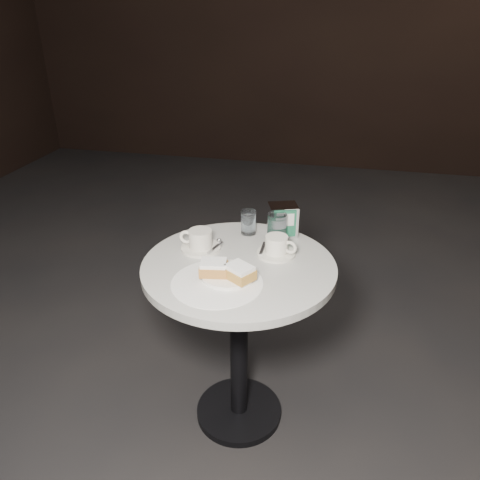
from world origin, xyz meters
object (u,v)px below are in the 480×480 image
object	(u,v)px
cafe_table	(239,309)
coffee_cup_left	(200,241)
beignet_plate	(227,272)
napkin_dispenser	(283,220)
water_glass_left	(248,222)
water_glass_right	(277,229)
coffee_cup_right	(277,247)

from	to	relation	value
cafe_table	coffee_cup_left	distance (m)	0.30
beignet_plate	napkin_dispenser	bearing A→B (deg)	69.75
water_glass_left	water_glass_right	bearing A→B (deg)	-24.98
water_glass_left	water_glass_right	xyz separation A→B (m)	(0.12, -0.06, 0.01)
cafe_table	water_glass_right	xyz separation A→B (m)	(0.11, 0.19, 0.26)
beignet_plate	napkin_dispenser	size ratio (longest dim) A/B	1.59
napkin_dispenser	coffee_cup_right	bearing A→B (deg)	-107.92
coffee_cup_right	napkin_dispenser	bearing A→B (deg)	105.42
coffee_cup_left	coffee_cup_right	bearing A→B (deg)	4.38
coffee_cup_left	water_glass_left	distance (m)	0.23
coffee_cup_left	water_glass_left	xyz separation A→B (m)	(0.15, 0.17, 0.01)
coffee_cup_left	coffee_cup_right	xyz separation A→B (m)	(0.29, 0.02, -0.00)
coffee_cup_right	water_glass_right	world-z (taller)	water_glass_right
coffee_cup_right	water_glass_left	distance (m)	0.21
water_glass_right	coffee_cup_right	bearing A→B (deg)	-81.05
water_glass_right	napkin_dispenser	xyz separation A→B (m)	(0.01, 0.07, 0.01)
beignet_plate	water_glass_right	world-z (taller)	water_glass_right
cafe_table	coffee_cup_right	world-z (taller)	coffee_cup_right
cafe_table	coffee_cup_left	xyz separation A→B (m)	(-0.17, 0.08, 0.23)
water_glass_left	napkin_dispenser	world-z (taller)	napkin_dispenser
cafe_table	napkin_dispenser	bearing A→B (deg)	65.71
napkin_dispenser	water_glass_left	bearing A→B (deg)	167.57
cafe_table	water_glass_right	bearing A→B (deg)	60.83
coffee_cup_left	water_glass_left	size ratio (longest dim) A/B	1.64
water_glass_left	water_glass_right	size ratio (longest dim) A/B	0.82
water_glass_left	cafe_table	bearing A→B (deg)	-86.31
cafe_table	coffee_cup_right	distance (m)	0.28
beignet_plate	coffee_cup_left	xyz separation A→B (m)	(-0.15, 0.18, 0.01)
coffee_cup_left	coffee_cup_right	size ratio (longest dim) A/B	0.92
coffee_cup_right	cafe_table	bearing A→B (deg)	-127.13
cafe_table	water_glass_right	distance (m)	0.34
beignet_plate	water_glass_right	distance (m)	0.32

